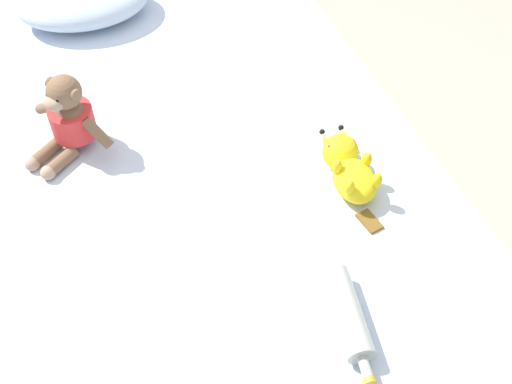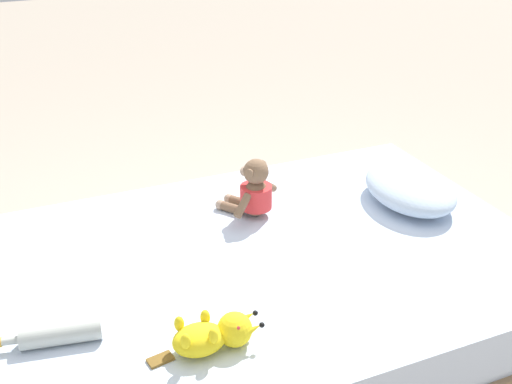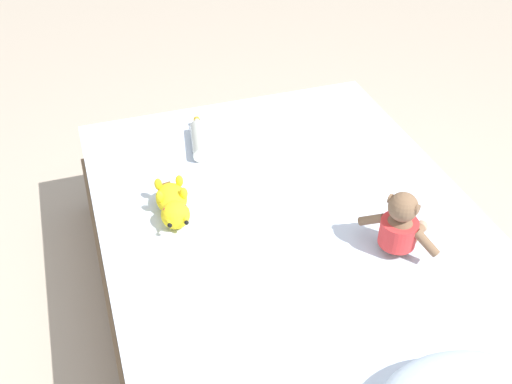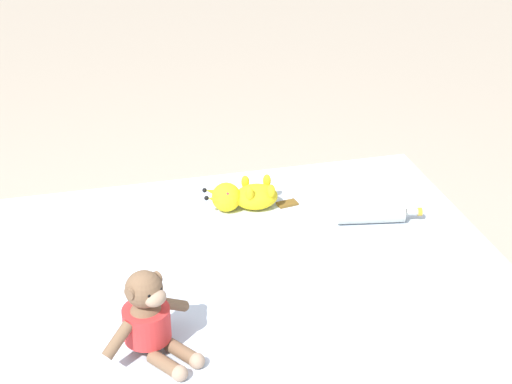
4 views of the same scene
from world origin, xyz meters
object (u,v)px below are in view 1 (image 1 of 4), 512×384
plush_monkey (68,119)px  glass_bottle (348,315)px  bed (185,197)px  pillow (83,0)px  plush_yellow_creature (349,168)px

plush_monkey → glass_bottle: size_ratio=0.89×
plush_monkey → glass_bottle: bearing=-59.3°
bed → plush_monkey: (-0.27, 0.11, 0.33)m
bed → plush_monkey: bearing=158.3°
pillow → glass_bottle: 1.44m
glass_bottle → pillow: bearing=102.8°
pillow → plush_yellow_creature: (0.51, -1.01, -0.02)m
pillow → plush_yellow_creature: size_ratio=1.47×
bed → glass_bottle: 0.76m
bed → glass_bottle: (0.20, -0.68, 0.27)m
bed → glass_bottle: glass_bottle is taller
plush_yellow_creature → plush_monkey: bearing=148.9°
bed → plush_yellow_creature: (0.39, -0.29, 0.28)m
glass_bottle → plush_monkey: bearing=120.7°
plush_yellow_creature → glass_bottle: bearing=-116.1°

